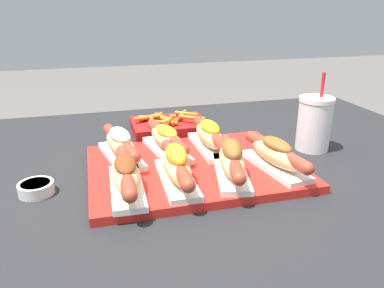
% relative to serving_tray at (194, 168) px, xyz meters
% --- Properties ---
extents(patio_table, '(1.42, 0.98, 0.72)m').
position_rel_serving_tray_xyz_m(patio_table, '(0.01, 0.05, -0.37)').
color(patio_table, '#232326').
rests_on(patio_table, ground_plane).
extents(serving_tray, '(0.46, 0.34, 0.02)m').
position_rel_serving_tray_xyz_m(serving_tray, '(0.00, 0.00, 0.00)').
color(serving_tray, red).
rests_on(serving_tray, patio_table).
extents(hot_dog_0, '(0.07, 0.23, 0.07)m').
position_rel_serving_tray_xyz_m(hot_dog_0, '(-0.16, -0.08, 0.04)').
color(hot_dog_0, white).
rests_on(hot_dog_0, serving_tray).
extents(hot_dog_1, '(0.06, 0.23, 0.08)m').
position_rel_serving_tray_xyz_m(hot_dog_1, '(-0.06, -0.08, 0.04)').
color(hot_dog_1, white).
rests_on(hot_dog_1, serving_tray).
extents(hot_dog_2, '(0.10, 0.22, 0.08)m').
position_rel_serving_tray_xyz_m(hot_dog_2, '(0.06, -0.08, 0.04)').
color(hot_dog_2, white).
rests_on(hot_dog_2, serving_tray).
extents(hot_dog_3, '(0.09, 0.22, 0.07)m').
position_rel_serving_tray_xyz_m(hot_dog_3, '(0.16, -0.07, 0.04)').
color(hot_dog_3, white).
rests_on(hot_dog_3, serving_tray).
extents(hot_dog_4, '(0.10, 0.22, 0.07)m').
position_rel_serving_tray_xyz_m(hot_dog_4, '(-0.15, 0.07, 0.04)').
color(hot_dog_4, white).
rests_on(hot_dog_4, serving_tray).
extents(hot_dog_5, '(0.09, 0.22, 0.06)m').
position_rel_serving_tray_xyz_m(hot_dog_5, '(-0.04, 0.08, 0.04)').
color(hot_dog_5, white).
rests_on(hot_dog_5, serving_tray).
extents(hot_dog_6, '(0.06, 0.23, 0.07)m').
position_rel_serving_tray_xyz_m(hot_dog_6, '(0.06, 0.08, 0.04)').
color(hot_dog_6, white).
rests_on(hot_dog_6, serving_tray).
extents(sauce_bowl, '(0.07, 0.07, 0.02)m').
position_rel_serving_tray_xyz_m(sauce_bowl, '(-0.33, -0.02, 0.00)').
color(sauce_bowl, silver).
rests_on(sauce_bowl, patio_table).
extents(drink_cup, '(0.09, 0.09, 0.20)m').
position_rel_serving_tray_xyz_m(drink_cup, '(0.33, 0.05, 0.06)').
color(drink_cup, white).
rests_on(drink_cup, patio_table).
extents(fries_basket, '(0.21, 0.15, 0.06)m').
position_rel_serving_tray_xyz_m(fries_basket, '(0.00, 0.27, 0.01)').
color(fries_basket, '#B21919').
rests_on(fries_basket, patio_table).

